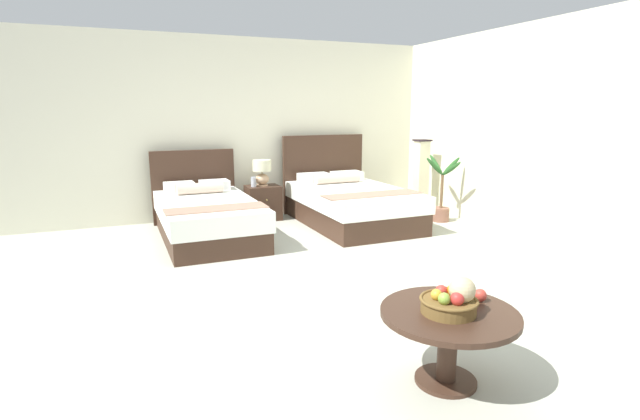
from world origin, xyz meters
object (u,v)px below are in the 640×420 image
nightstand (263,203)px  potted_palm (441,200)px  vase (254,182)px  coffee_table (449,327)px  table_lamp (262,171)px  loose_apple (480,295)px  bed_near_corner (350,203)px  bed_near_window (207,216)px  floor_lamp_corner (421,176)px  fruit_bowl (452,300)px

nightstand → potted_palm: bearing=-24.8°
vase → coffee_table: size_ratio=0.18×
table_lamp → loose_apple: 4.74m
vase → bed_near_corner: bearing=-28.6°
nightstand → vase: size_ratio=3.43×
coffee_table → bed_near_window: bearing=100.8°
bed_near_window → nightstand: (0.97, 0.73, -0.03)m
table_lamp → loose_apple: (0.07, -4.73, -0.24)m
nightstand → potted_palm: (2.43, -1.12, 0.06)m
loose_apple → floor_lamp_corner: (2.43, 4.25, 0.08)m
table_lamp → loose_apple: size_ratio=4.77×
loose_apple → floor_lamp_corner: floor_lamp_corner is taller
table_lamp → coffee_table: 4.80m
bed_near_corner → coffee_table: bed_near_corner is taller
vase → bed_near_window: bearing=-139.7°
bed_near_corner → nightstand: bearing=146.8°
table_lamp → floor_lamp_corner: size_ratio=0.33×
table_lamp → bed_near_corner: bearing=-33.9°
bed_near_corner → floor_lamp_corner: size_ratio=1.84×
bed_near_corner → loose_apple: bed_near_corner is taller
coffee_table → potted_palm: size_ratio=0.83×
bed_near_window → bed_near_corner: size_ratio=0.99×
vase → loose_apple: size_ratio=1.85×
nightstand → table_lamp: (0.00, 0.02, 0.49)m
table_lamp → floor_lamp_corner: 2.56m
coffee_table → floor_lamp_corner: bearing=57.9°
nightstand → coffee_table: (-0.20, -4.76, 0.11)m
vase → coffee_table: vase is taller
vase → floor_lamp_corner: floor_lamp_corner is taller
bed_near_window → nightstand: bed_near_window is taller
potted_palm → coffee_table: bearing=-125.9°
fruit_bowl → floor_lamp_corner: size_ratio=0.29×
table_lamp → fruit_bowl: bearing=-92.5°
loose_apple → vase: bearing=92.7°
vase → table_lamp: bearing=21.8°
nightstand → loose_apple: (0.07, -4.71, 0.25)m
coffee_table → potted_palm: (2.63, 3.64, -0.05)m
bed_near_window → vase: size_ratio=14.14×
vase → fruit_bowl: bearing=-90.7°
coffee_table → fruit_bowl: fruit_bowl is taller
nightstand → potted_palm: potted_palm is taller
bed_near_window → fruit_bowl: bearing=-79.4°
bed_near_window → potted_palm: bearing=-6.6°
fruit_bowl → vase: bearing=89.3°
bed_near_window → table_lamp: bed_near_window is taller
bed_near_corner → floor_lamp_corner: 1.44m
table_lamp → coffee_table: size_ratio=0.47×
nightstand → table_lamp: bearing=90.0°
coffee_table → loose_apple: loose_apple is taller
bed_near_corner → fruit_bowl: bed_near_corner is taller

